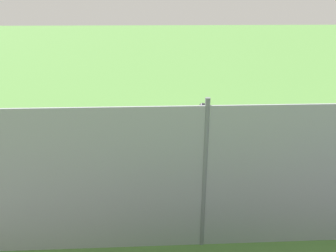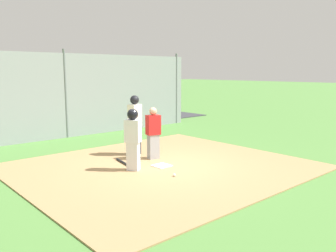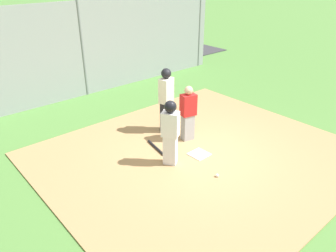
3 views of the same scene
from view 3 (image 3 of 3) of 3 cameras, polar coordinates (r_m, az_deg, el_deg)
The scene contains 11 objects.
ground_plane at distance 8.22m, azimuth 5.40°, elevation -5.10°, with size 140.00×140.00×0.00m, color #51843D.
dirt_infield at distance 8.21m, azimuth 5.40°, elevation -5.01°, with size 7.20×6.40×0.03m, color #A88456.
home_plate at distance 8.20m, azimuth 5.41°, elevation -4.86°, with size 0.44×0.44×0.02m, color white.
catcher at distance 8.55m, azimuth 3.49°, elevation 2.28°, with size 0.43×0.34×1.49m.
umpire at distance 8.92m, azimuth -0.31°, elevation 4.71°, with size 0.44×0.35×1.79m.
runner at distance 7.40m, azimuth 0.40°, elevation -0.58°, with size 0.42×0.46×1.58m.
baseball_bat at distance 8.40m, azimuth -2.09°, elevation -3.74°, with size 0.06×0.06×0.81m, color black.
baseball at distance 7.43m, azimuth 8.50°, elevation -8.43°, with size 0.07×0.07×0.07m, color white.
backstop_fence at distance 11.90m, azimuth -14.57°, elevation 12.58°, with size 12.00×0.10×3.35m.
parking_lot at distance 15.52m, azimuth -20.21°, elevation 8.84°, with size 18.00×5.20×0.04m, color #38383D.
parked_car_green at distance 15.06m, azimuth -20.12°, elevation 10.71°, with size 4.28×2.04×1.28m.
Camera 3 is at (5.16, 4.76, 4.27)m, focal length 35.30 mm.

